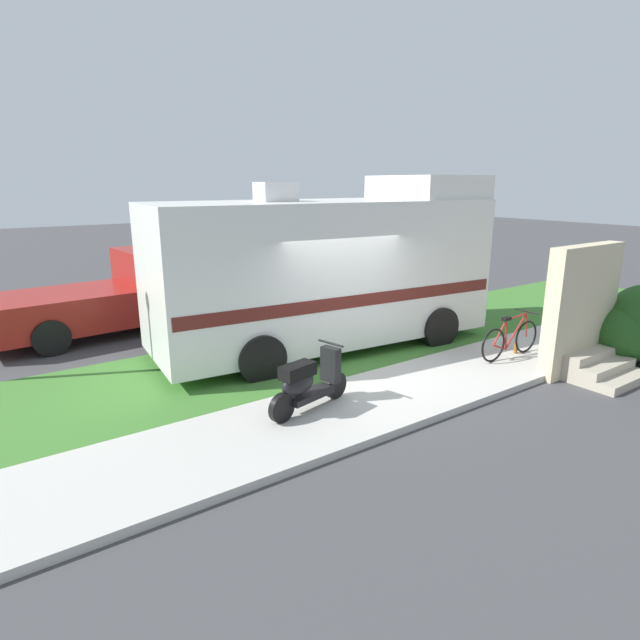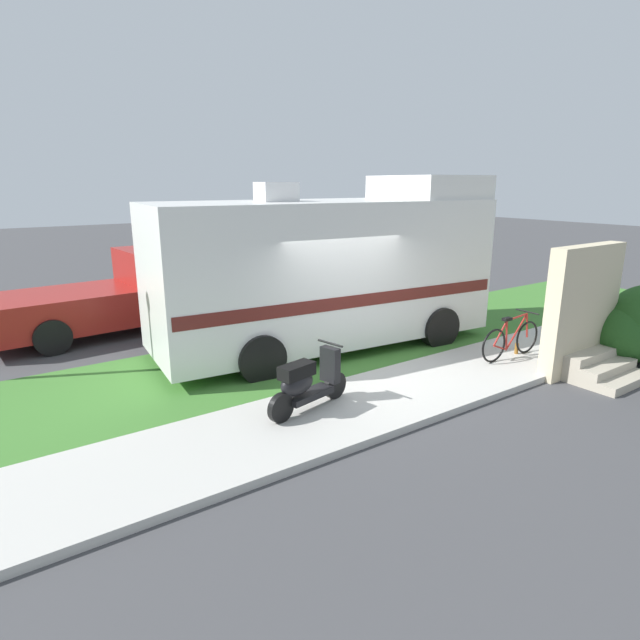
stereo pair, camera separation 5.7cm
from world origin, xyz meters
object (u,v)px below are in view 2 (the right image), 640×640
at_px(pickup_truck_near, 142,286).
at_px(bottle_green, 517,348).
at_px(motorhome_rv, 329,269).
at_px(bicycle, 511,339).
at_px(scooter, 306,382).

xyz_separation_m(pickup_truck_near, bottle_green, (5.45, -6.83, -0.77)).
distance_m(motorhome_rv, pickup_truck_near, 4.95).
xyz_separation_m(bicycle, pickup_truck_near, (-5.14, 6.89, 0.51)).
xyz_separation_m(motorhome_rv, bicycle, (2.38, -2.85, -1.23)).
distance_m(pickup_truck_near, bottle_green, 8.77).
distance_m(motorhome_rv, bicycle, 3.91).
relative_size(motorhome_rv, bicycle, 4.31).
height_order(bicycle, bottle_green, bicycle).
bearing_deg(motorhome_rv, scooter, -131.20).
bearing_deg(bottle_green, scooter, 178.03).
xyz_separation_m(scooter, bottle_green, (4.97, -0.17, -0.34)).
height_order(scooter, pickup_truck_near, pickup_truck_near).
height_order(motorhome_rv, bottle_green, motorhome_rv).
relative_size(motorhome_rv, pickup_truck_near, 1.23).
relative_size(scooter, bottle_green, 5.76).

